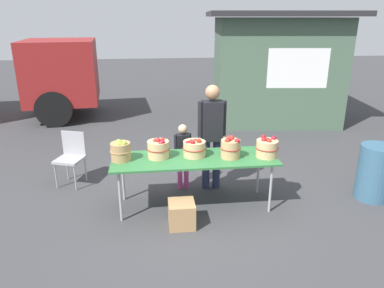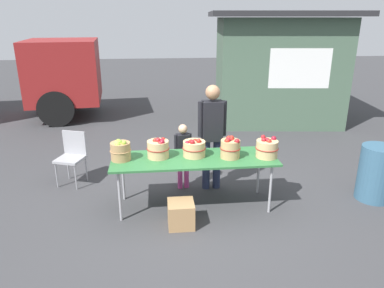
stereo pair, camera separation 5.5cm
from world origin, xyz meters
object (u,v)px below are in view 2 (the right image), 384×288
object	(u,v)px
market_table	(194,160)
produce_crate	(181,214)
apple_basket_red_2	(230,148)
apple_basket_red_3	(267,148)
trash_barrel	(377,173)
vendor_adult	(212,130)
apple_basket_green_0	(120,150)
apple_basket_red_0	(158,148)
folding_chair	(72,154)
child_customer	(183,151)
apple_basket_red_1	(194,148)

from	to	relation	value
market_table	produce_crate	bearing A→B (deg)	-114.05
apple_basket_red_2	apple_basket_red_3	bearing A→B (deg)	-3.08
trash_barrel	vendor_adult	bearing A→B (deg)	165.40
market_table	apple_basket_green_0	size ratio (longest dim) A/B	7.71
apple_basket_red_0	apple_basket_red_3	xyz separation A→B (m)	(1.51, -0.14, -0.00)
vendor_adult	apple_basket_red_2	bearing A→B (deg)	103.54
apple_basket_red_0	produce_crate	world-z (taller)	apple_basket_red_0
folding_chair	trash_barrel	distance (m)	4.74
apple_basket_green_0	folding_chair	bearing A→B (deg)	132.40
market_table	apple_basket_red_0	distance (m)	0.53
apple_basket_green_0	child_customer	world-z (taller)	child_customer
apple_basket_red_0	apple_basket_red_1	world-z (taller)	apple_basket_red_0
apple_basket_red_3	vendor_adult	size ratio (longest dim) A/B	0.19
folding_chair	vendor_adult	bearing A→B (deg)	7.91
child_customer	produce_crate	bearing A→B (deg)	72.16
vendor_adult	produce_crate	size ratio (longest dim) A/B	4.90
folding_chair	produce_crate	world-z (taller)	folding_chair
apple_basket_red_0	child_customer	xyz separation A→B (m)	(0.39, 0.53, -0.26)
apple_basket_red_2	folding_chair	size ratio (longest dim) A/B	0.36
folding_chair	produce_crate	xyz separation A→B (m)	(1.66, -1.52, -0.34)
folding_chair	produce_crate	distance (m)	2.28
apple_basket_green_0	vendor_adult	world-z (taller)	vendor_adult
vendor_adult	trash_barrel	bearing A→B (deg)	163.59
trash_barrel	produce_crate	world-z (taller)	trash_barrel
apple_basket_green_0	child_customer	bearing A→B (deg)	32.15
apple_basket_red_1	market_table	bearing A→B (deg)	-94.33
apple_basket_red_2	child_customer	distance (m)	0.92
apple_basket_red_0	trash_barrel	world-z (taller)	apple_basket_red_0
apple_basket_red_2	apple_basket_red_0	bearing A→B (deg)	173.72
market_table	apple_basket_red_2	world-z (taller)	apple_basket_red_2
child_customer	trash_barrel	bearing A→B (deg)	155.15
vendor_adult	market_table	bearing A→B (deg)	57.08
apple_basket_red_3	child_customer	xyz separation A→B (m)	(-1.13, 0.67, -0.26)
apple_basket_red_1	apple_basket_red_3	distance (m)	1.02
child_customer	trash_barrel	size ratio (longest dim) A/B	1.27
apple_basket_red_2	produce_crate	xyz separation A→B (m)	(-0.73, -0.48, -0.72)
apple_basket_red_2	produce_crate	distance (m)	1.13
trash_barrel	apple_basket_red_2	bearing A→B (deg)	179.33
apple_basket_red_3	folding_chair	xyz separation A→B (m)	(-2.91, 1.07, -0.37)
folding_chair	trash_barrel	xyz separation A→B (m)	(4.62, -1.06, -0.09)
apple_basket_red_2	apple_basket_red_3	xyz separation A→B (m)	(0.52, -0.03, -0.01)
apple_basket_green_0	child_customer	xyz separation A→B (m)	(0.90, 0.57, -0.26)
vendor_adult	child_customer	xyz separation A→B (m)	(-0.45, 0.04, -0.36)
apple_basket_red_1	folding_chair	xyz separation A→B (m)	(-1.90, 0.93, -0.36)
apple_basket_red_2	folding_chair	distance (m)	2.64
market_table	apple_basket_green_0	distance (m)	1.03
folding_chair	child_customer	bearing A→B (deg)	6.54
apple_basket_red_2	produce_crate	bearing A→B (deg)	-146.80
apple_basket_red_3	produce_crate	world-z (taller)	apple_basket_red_3
apple_basket_red_1	produce_crate	bearing A→B (deg)	-111.96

